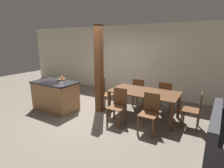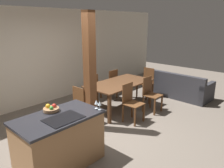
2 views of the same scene
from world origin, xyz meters
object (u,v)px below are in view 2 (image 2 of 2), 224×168
dining_chair_near_right (151,94)px  timber_post (90,73)px  dining_chair_head_end (83,104)px  dining_table (120,86)px  dining_chair_far_right (111,84)px  dining_chair_near_left (131,102)px  fruit_bowl (51,109)px  dining_chair_foot_end (146,82)px  dining_chair_far_left (90,90)px  kitchen_island (60,141)px  wine_glass_near (100,104)px  wine_glass_middle (96,102)px  couch (179,88)px

dining_chair_near_right → timber_post: size_ratio=0.36×
dining_chair_head_end → dining_chair_near_right: bearing=-112.6°
timber_post → dining_table: bearing=12.0°
dining_chair_head_end → dining_chair_far_right: bearing=-67.4°
dining_table → dining_chair_near_left: 0.85m
dining_chair_far_right → dining_chair_head_end: size_ratio=1.00×
dining_chair_near_left → timber_post: (-0.89, 0.44, 0.78)m
fruit_bowl → dining_chair_foot_end: fruit_bowl is taller
dining_chair_near_right → dining_chair_far_left: bearing=120.2°
dining_chair_far_right → dining_chair_head_end: 1.87m
kitchen_island → dining_chair_near_right: (2.98, 0.16, 0.04)m
wine_glass_near → dining_chair_head_end: wine_glass_near is taller
dining_chair_head_end → wine_glass_near: bearing=152.2°
wine_glass_middle → dining_chair_near_left: (1.53, 0.41, -0.52)m
fruit_bowl → dining_chair_near_right: 2.97m
dining_table → dining_chair_far_left: dining_chair_far_left is taller
fruit_bowl → dining_chair_far_left: 2.54m
dining_chair_foot_end → couch: (0.75, -0.75, -0.21)m
kitchen_island → dining_chair_foot_end: dining_chair_foot_end is taller
dining_table → dining_chair_near_left: dining_chair_near_left is taller
wine_glass_middle → couch: (4.00, 0.38, -0.73)m
kitchen_island → dining_chair_far_right: dining_chair_far_right is taller
dining_table → dining_chair_far_left: size_ratio=2.02×
dining_table → dining_chair_head_end: (-1.31, -0.00, -0.17)m
wine_glass_near → dining_chair_near_left: size_ratio=0.17×
dining_chair_near_left → wine_glass_middle: bearing=-164.9°
timber_post → wine_glass_near: bearing=-124.3°
dining_chair_foot_end → wine_glass_middle: bearing=-70.8°
dining_chair_near_left → dining_chair_near_right: bearing=0.0°
dining_chair_near_left → kitchen_island: bearing=-175.6°
dining_table → timber_post: size_ratio=0.73×
kitchen_island → dining_chair_foot_end: bearing=12.9°
fruit_bowl → timber_post: timber_post is taller
dining_chair_far_right → dining_chair_head_end: same height
dining_table → dining_chair_head_end: size_ratio=2.02×
wine_glass_middle → dining_chair_near_right: bearing=9.9°
dining_chair_foot_end → couch: size_ratio=0.48×
kitchen_island → dining_table: size_ratio=0.73×
wine_glass_middle → dining_chair_head_end: 1.40m
dining_chair_near_left → dining_chair_near_right: size_ratio=1.00×
dining_chair_far_right → wine_glass_middle: bearing=38.1°
timber_post → dining_chair_foot_end: bearing=6.1°
fruit_bowl → dining_chair_head_end: 1.44m
dining_chair_near_left → dining_chair_far_left: same height
fruit_bowl → dining_chair_far_right: (2.94, 1.37, -0.45)m
kitchen_island → dining_chair_far_left: bearing=37.0°
dining_chair_foot_end → timber_post: timber_post is taller
dining_table → dining_chair_near_left: size_ratio=2.02×
dining_chair_near_left → dining_chair_head_end: bearing=140.9°
fruit_bowl → timber_post: size_ratio=0.10×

